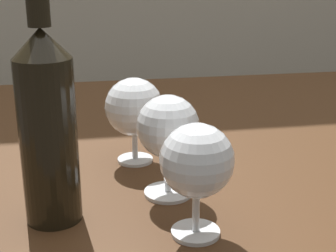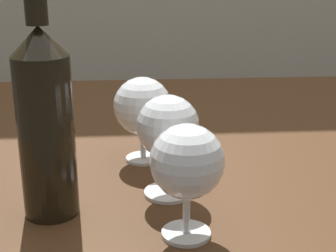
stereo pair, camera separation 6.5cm
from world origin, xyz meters
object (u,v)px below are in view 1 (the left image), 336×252
(wine_glass_white, at_px, (168,128))
(wine_bottle, at_px, (47,123))
(wine_glass_pinot, at_px, (134,108))
(wine_glass_rose, at_px, (197,162))

(wine_glass_white, xyz_separation_m, wine_bottle, (-0.15, -0.04, 0.03))
(wine_glass_white, relative_size, wine_glass_pinot, 1.03)
(wine_glass_pinot, height_order, wine_bottle, wine_bottle)
(wine_bottle, bearing_deg, wine_glass_white, 14.95)
(wine_glass_rose, xyz_separation_m, wine_glass_pinot, (-0.04, 0.24, -0.00))
(wine_glass_pinot, relative_size, wine_bottle, 0.44)
(wine_glass_pinot, bearing_deg, wine_bottle, -125.78)
(wine_glass_pinot, bearing_deg, wine_glass_white, -76.40)
(wine_glass_rose, relative_size, wine_glass_pinot, 1.00)
(wine_bottle, bearing_deg, wine_glass_pinot, 54.22)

